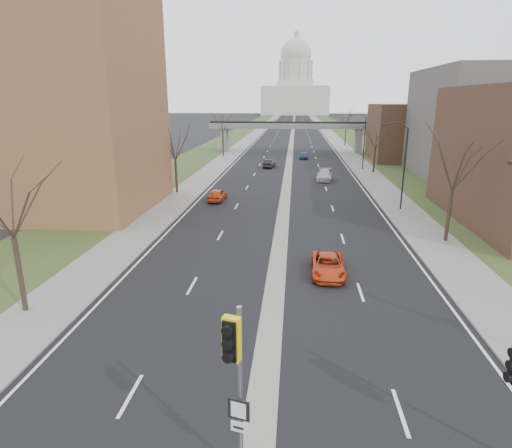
# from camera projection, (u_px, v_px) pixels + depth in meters

# --- Properties ---
(ground) EXTENTS (700.00, 700.00, 0.00)m
(ground) POSITION_uv_depth(u_px,v_px,m) (257.00, 446.00, 13.87)
(ground) COLOR black
(ground) RESTS_ON ground
(road_surface) EXTENTS (20.00, 600.00, 0.01)m
(road_surface) POSITION_uv_depth(u_px,v_px,m) (293.00, 130.00, 157.27)
(road_surface) COLOR black
(road_surface) RESTS_ON ground
(median_strip) EXTENTS (1.20, 600.00, 0.02)m
(median_strip) POSITION_uv_depth(u_px,v_px,m) (293.00, 130.00, 157.27)
(median_strip) COLOR gray
(median_strip) RESTS_ON ground
(sidewalk_right) EXTENTS (4.00, 600.00, 0.12)m
(sidewalk_right) POSITION_uv_depth(u_px,v_px,m) (326.00, 130.00, 156.21)
(sidewalk_right) COLOR gray
(sidewalk_right) RESTS_ON ground
(sidewalk_left) EXTENTS (4.00, 600.00, 0.12)m
(sidewalk_left) POSITION_uv_depth(u_px,v_px,m) (260.00, 130.00, 158.29)
(sidewalk_left) COLOR gray
(sidewalk_left) RESTS_ON ground
(grass_verge_right) EXTENTS (8.00, 600.00, 0.10)m
(grass_verge_right) POSITION_uv_depth(u_px,v_px,m) (342.00, 130.00, 155.69)
(grass_verge_right) COLOR #2D421E
(grass_verge_right) RESTS_ON ground
(grass_verge_left) EXTENTS (8.00, 600.00, 0.10)m
(grass_verge_left) POSITION_uv_depth(u_px,v_px,m) (244.00, 130.00, 158.81)
(grass_verge_left) COLOR #2D421E
(grass_verge_left) RESTS_ON ground
(apartment_building) EXTENTS (25.00, 16.00, 22.00)m
(apartment_building) POSITION_uv_depth(u_px,v_px,m) (19.00, 97.00, 41.72)
(apartment_building) COLOR brown
(apartment_building) RESTS_ON ground
(commercial_block_mid) EXTENTS (18.00, 22.00, 15.00)m
(commercial_block_mid) POSITION_uv_depth(u_px,v_px,m) (492.00, 124.00, 59.05)
(commercial_block_mid) COLOR #56534E
(commercial_block_mid) RESTS_ON ground
(commercial_block_far) EXTENTS (14.00, 14.00, 10.00)m
(commercial_block_far) POSITION_uv_depth(u_px,v_px,m) (412.00, 133.00, 77.48)
(commercial_block_far) COLOR brown
(commercial_block_far) RESTS_ON ground
(pedestrian_bridge) EXTENTS (34.00, 3.00, 6.45)m
(pedestrian_bridge) POSITION_uv_depth(u_px,v_px,m) (291.00, 129.00, 88.99)
(pedestrian_bridge) COLOR slate
(pedestrian_bridge) RESTS_ON ground
(capitol) EXTENTS (48.00, 42.00, 55.75)m
(capitol) POSITION_uv_depth(u_px,v_px,m) (295.00, 88.00, 314.58)
(capitol) COLOR #B8B3A9
(capitol) RESTS_ON ground
(streetlight_mid) EXTENTS (2.61, 0.20, 8.70)m
(streetlight_mid) POSITION_uv_depth(u_px,v_px,m) (398.00, 141.00, 41.56)
(streetlight_mid) COLOR black
(streetlight_mid) RESTS_ON sidewalk_right
(streetlight_far) EXTENTS (2.61, 0.20, 8.70)m
(streetlight_far) POSITION_uv_depth(u_px,v_px,m) (360.00, 125.00, 66.41)
(streetlight_far) COLOR black
(streetlight_far) RESTS_ON sidewalk_right
(tree_left_a) EXTENTS (7.20, 7.20, 9.40)m
(tree_left_a) POSITION_uv_depth(u_px,v_px,m) (6.00, 189.00, 20.78)
(tree_left_a) COLOR #382B21
(tree_left_a) RESTS_ON sidewalk_left
(tree_left_b) EXTENTS (6.75, 6.75, 8.81)m
(tree_left_b) POSITION_uv_depth(u_px,v_px,m) (174.00, 141.00, 49.58)
(tree_left_b) COLOR #382B21
(tree_left_b) RESTS_ON sidewalk_left
(tree_left_c) EXTENTS (7.65, 7.65, 9.99)m
(tree_left_c) POSITION_uv_depth(u_px,v_px,m) (223.00, 120.00, 81.85)
(tree_left_c) COLOR #382B21
(tree_left_c) RESTS_ON sidewalk_left
(tree_right_a) EXTENTS (7.20, 7.20, 9.40)m
(tree_right_a) POSITION_uv_depth(u_px,v_px,m) (456.00, 158.00, 31.91)
(tree_right_a) COLOR #382B21
(tree_right_a) RESTS_ON sidewalk_right
(tree_right_b) EXTENTS (6.30, 6.30, 8.22)m
(tree_right_b) POSITION_uv_depth(u_px,v_px,m) (376.00, 134.00, 63.69)
(tree_right_b) COLOR #382B21
(tree_right_b) RESTS_ON sidewalk_right
(tree_right_c) EXTENTS (7.65, 7.65, 9.99)m
(tree_right_c) POSITION_uv_depth(u_px,v_px,m) (347.00, 116.00, 101.59)
(tree_right_c) COLOR #382B21
(tree_right_c) RESTS_ON sidewalk_right
(signal_pole_median) EXTENTS (0.72, 0.94, 5.60)m
(signal_pole_median) POSITION_uv_depth(u_px,v_px,m) (236.00, 369.00, 11.39)
(signal_pole_median) COLOR gray
(signal_pole_median) RESTS_ON ground
(car_left_near) EXTENTS (1.82, 4.12, 1.38)m
(car_left_near) POSITION_uv_depth(u_px,v_px,m) (217.00, 195.00, 47.32)
(car_left_near) COLOR #B73D14
(car_left_near) RESTS_ON ground
(car_left_far) EXTENTS (1.95, 4.19, 1.33)m
(car_left_far) POSITION_uv_depth(u_px,v_px,m) (269.00, 163.00, 70.50)
(car_left_far) COLOR black
(car_left_far) RESTS_ON ground
(car_right_near) EXTENTS (2.20, 4.57, 1.26)m
(car_right_near) POSITION_uv_depth(u_px,v_px,m) (328.00, 265.00, 27.31)
(car_right_near) COLOR red
(car_right_near) RESTS_ON ground
(car_right_mid) EXTENTS (2.44, 5.06, 1.42)m
(car_right_mid) POSITION_uv_depth(u_px,v_px,m) (324.00, 175.00, 59.32)
(car_right_mid) COLOR #B0AFB7
(car_right_mid) RESTS_ON ground
(car_right_far) EXTENTS (1.57, 3.74, 1.26)m
(car_right_far) POSITION_uv_depth(u_px,v_px,m) (304.00, 155.00, 80.93)
(car_right_far) COLOR navy
(car_right_far) RESTS_ON ground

